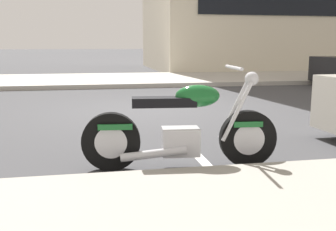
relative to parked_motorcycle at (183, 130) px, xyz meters
name	(u,v)px	position (x,y,z in m)	size (l,w,h in m)	color
ground_plane	(154,110)	(0.29, 3.90, -0.43)	(260.00, 260.00, 0.00)	#3D3D3F
parking_stall_stripe	(201,159)	(0.29, 0.28, -0.42)	(0.12, 2.20, 0.01)	silver
parked_motorcycle	(183,130)	(0.00, 0.00, 0.00)	(2.12, 0.62, 1.11)	black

